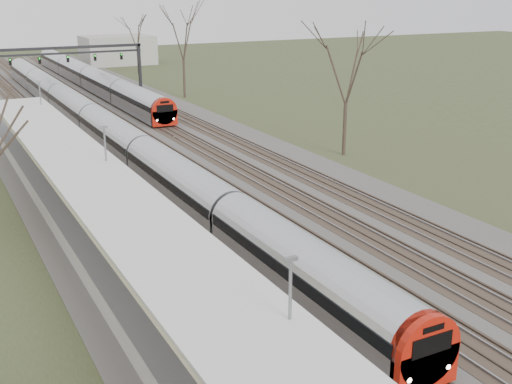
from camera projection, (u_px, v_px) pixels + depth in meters
The scene contains 7 objects.
track_bed at pixel (135, 140), 57.88m from camera, with size 24.00×160.00×0.22m.
platform at pixel (73, 208), 38.87m from camera, with size 3.50×69.00×1.00m, color #9E9B93.
canopy at pixel (86, 172), 34.01m from camera, with size 4.10×50.00×3.11m.
signal_gantry at pixel (62, 56), 81.73m from camera, with size 21.00×0.59×6.08m.
tree_east_far at pixel (347, 66), 50.77m from camera, with size 5.00×5.00×10.30m.
train_near at pixel (94, 121), 59.15m from camera, with size 2.62×90.21×3.05m.
train_far at pixel (90, 78), 87.55m from camera, with size 2.62×60.21×3.05m.
Camera 1 is at (-16.22, -0.19, 13.26)m, focal length 45.00 mm.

